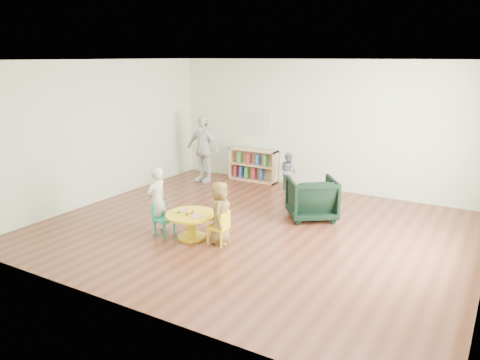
{
  "coord_description": "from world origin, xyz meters",
  "views": [
    {
      "loc": [
        3.59,
        -6.57,
        2.86
      ],
      "look_at": [
        -0.11,
        -0.3,
        0.93
      ],
      "focal_mm": 35.0,
      "sensor_mm": 36.0,
      "label": 1
    }
  ],
  "objects": [
    {
      "name": "kid_chair_left",
      "position": [
        -1.21,
        -0.95,
        0.28
      ],
      "size": [
        0.31,
        0.31,
        0.53
      ],
      "rotation": [
        0.0,
        0.0,
        -1.68
      ],
      "color": "#1C9F7F",
      "rests_on": "ground"
    },
    {
      "name": "toddler",
      "position": [
        -0.55,
        2.53,
        0.42
      ],
      "size": [
        0.5,
        0.45,
        0.84
      ],
      "primitive_type": "imported",
      "rotation": [
        0.0,
        0.0,
        2.74
      ],
      "color": "#19183C",
      "rests_on": "ground"
    },
    {
      "name": "alphabet_poster",
      "position": [
        -1.6,
        2.98,
        1.35
      ],
      "size": [
        0.74,
        0.01,
        0.54
      ],
      "color": "white",
      "rests_on": "ground"
    },
    {
      "name": "child_left",
      "position": [
        -1.34,
        -0.93,
        0.56
      ],
      "size": [
        0.29,
        0.42,
        1.11
      ],
      "primitive_type": "imported",
      "rotation": [
        0.0,
        0.0,
        -1.62
      ],
      "color": "silver",
      "rests_on": "ground"
    },
    {
      "name": "bookshelf",
      "position": [
        -1.61,
        2.86,
        0.37
      ],
      "size": [
        1.2,
        0.3,
        0.75
      ],
      "color": "tan",
      "rests_on": "ground"
    },
    {
      "name": "room",
      "position": [
        0.01,
        0.0,
        1.89
      ],
      "size": [
        7.1,
        7.0,
        2.8
      ],
      "color": "#562A1B",
      "rests_on": "ground"
    },
    {
      "name": "child_right",
      "position": [
        -0.18,
        -0.79,
        0.5
      ],
      "size": [
        0.47,
        0.57,
        1.0
      ],
      "primitive_type": "imported",
      "rotation": [
        0.0,
        0.0,
        1.92
      ],
      "color": "gold",
      "rests_on": "ground"
    },
    {
      "name": "adult_caretaker",
      "position": [
        -2.56,
        2.16,
        0.78
      ],
      "size": [
        0.95,
        0.47,
        1.56
      ],
      "primitive_type": "imported",
      "rotation": [
        0.0,
        0.0,
        -0.1
      ],
      "color": "white",
      "rests_on": "ground"
    },
    {
      "name": "armchair",
      "position": [
        0.61,
        1.02,
        0.38
      ],
      "size": [
        1.15,
        1.16,
        0.76
      ],
      "primitive_type": "imported",
      "rotation": [
        0.0,
        0.0,
        3.77
      ],
      "color": "black",
      "rests_on": "ground"
    },
    {
      "name": "activity_table",
      "position": [
        -0.7,
        -0.85,
        0.29
      ],
      "size": [
        0.83,
        0.83,
        0.46
      ],
      "rotation": [
        0.0,
        0.0,
        0.25
      ],
      "color": "yellow",
      "rests_on": "ground"
    },
    {
      "name": "kid_chair_right",
      "position": [
        -0.15,
        -0.83,
        0.29
      ],
      "size": [
        0.3,
        0.3,
        0.54
      ],
      "rotation": [
        0.0,
        0.0,
        1.61
      ],
      "color": "yellow",
      "rests_on": "ground"
    }
  ]
}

